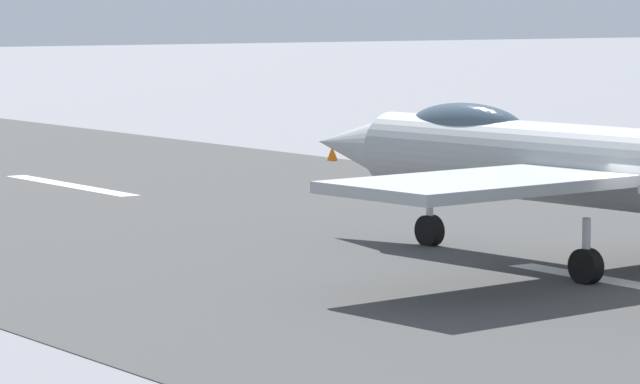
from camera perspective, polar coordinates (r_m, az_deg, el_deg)
The scene contains 3 objects.
fighter_jet at distance 40.38m, azimuth 8.11°, elevation 0.96°, with size 16.59×14.27×5.57m.
crew_person at distance 56.81m, azimuth 3.52°, elevation 0.89°, with size 0.44×0.65×1.71m.
marker_cone_far at distance 67.57m, azimuth 0.39°, elevation 1.21°, with size 0.44×0.44×0.55m, color orange.
Camera 1 is at (-26.30, 26.83, 5.85)m, focal length 101.77 mm.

